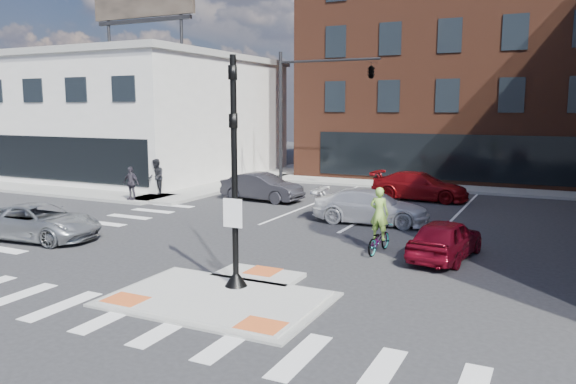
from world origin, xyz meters
The scene contains 17 objects.
ground centered at (0.00, 0.00, 0.00)m, with size 120.00×120.00×0.00m, color #28282B.
refuge_island centered at (0.00, -0.26, 0.05)m, with size 5.40×4.65×0.13m.
sidewalk_nw centered at (-16.76, 15.29, 0.08)m, with size 23.50×20.50×0.15m.
sidewalk_n centered at (3.00, 22.00, 0.07)m, with size 26.00×3.00×0.15m, color gray.
building_nw centered at (-21.98, 19.98, 4.23)m, with size 20.40×16.40×14.40m.
building_n centered at (3.00, 31.99, 7.80)m, with size 24.40×18.40×15.50m.
building_far_left centered at (-4.00, 52.00, 5.00)m, with size 10.00×12.00×10.00m, color slate.
signal_pole centered at (0.00, 0.40, 2.36)m, with size 0.60×0.60×5.98m.
mast_arm_signal centered at (-3.47, 18.00, 6.21)m, with size 6.10×2.24×8.00m.
silver_suv centered at (-9.50, 2.22, 0.66)m, with size 2.17×4.71×1.31m, color #9DA0A3.
red_sedan centered at (4.40, 6.00, 0.66)m, with size 1.55×3.86×1.31m, color maroon.
white_pickup centered at (0.54, 10.37, 0.70)m, with size 1.97×4.84×1.40m, color white.
bg_car_dark centered at (-6.29, 13.42, 0.72)m, with size 1.51×4.34×1.43m, color #2A292F.
bg_car_red centered at (1.00, 17.27, 0.72)m, with size 2.03×4.99×1.45m, color maroon.
cyclist centered at (2.26, 5.81, 0.74)m, with size 0.75×1.80×2.21m.
pedestrian_a centered at (-12.00, 12.00, 1.11)m, with size 0.93×0.73×1.92m, color black.
pedestrian_b centered at (-12.00, 10.00, 1.00)m, with size 0.99×0.41×1.69m, color #332E39.
Camera 1 is at (7.49, -11.87, 4.79)m, focal length 35.00 mm.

